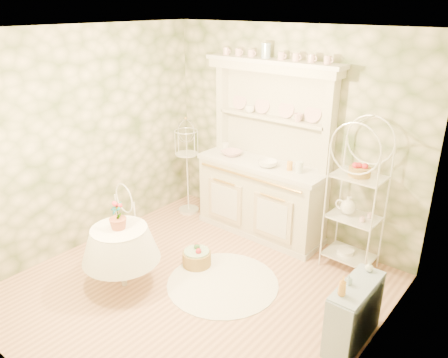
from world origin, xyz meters
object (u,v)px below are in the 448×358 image
Objects in this scene: cafe_chair at (116,239)px; floor_basket at (197,256)px; bakers_rack at (356,199)px; side_shelf at (354,313)px; kitchen_dresser at (263,152)px; round_table at (122,258)px; birdcage_stand at (187,163)px.

cafe_chair is 0.96m from floor_basket.
bakers_rack reaches higher than cafe_chair.
bakers_rack is 1.39m from side_shelf.
bakers_rack is 4.56× the size of floor_basket.
kitchen_dresser reaches higher than round_table.
round_table is 0.90× the size of cafe_chair.
round_table is at bearing -130.82° from bakers_rack.
floor_basket is at bearing -95.24° from kitchen_dresser.
side_shelf is 1.03× the size of round_table.
floor_basket is (-0.11, -1.16, -1.02)m from kitchen_dresser.
birdcage_stand is (-2.49, -0.14, -0.11)m from bakers_rack.
side_shelf is at bearing 20.83° from cafe_chair.
birdcage_stand is at bearing 112.08° from round_table.
bakers_rack is 2.67m from round_table.
birdcage_stand is (-0.41, 1.63, 0.38)m from cafe_chair.
bakers_rack is 2.43× the size of side_shelf.
kitchen_dresser reaches higher than birdcage_stand.
cafe_chair is 1.72m from birdcage_stand.
kitchen_dresser reaches higher than bakers_rack.
kitchen_dresser is 3.15× the size of side_shelf.
floor_basket is (1.09, -1.00, -0.65)m from birdcage_stand.
bakers_rack is 2.77m from cafe_chair.
birdcage_stand is 4.00× the size of floor_basket.
kitchen_dresser is 2.91× the size of cafe_chair.
cafe_chair is (-0.32, 0.17, 0.04)m from round_table.
birdcage_stand is at bearing -172.23° from kitchen_dresser.
birdcage_stand reaches higher than floor_basket.
bakers_rack is at bearing 111.49° from side_shelf.
round_table is at bearing -113.86° from floor_basket.
floor_basket is at bearing 50.74° from cafe_chair.
floor_basket is (-1.41, -1.13, -0.76)m from bakers_rack.
round_table is 1.82× the size of floor_basket.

